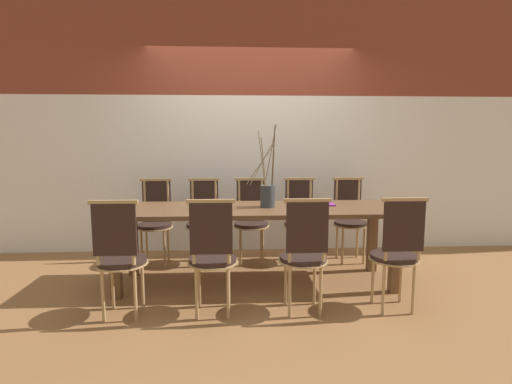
% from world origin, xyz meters
% --- Properties ---
extents(ground_plane, '(16.00, 16.00, 0.00)m').
position_xyz_m(ground_plane, '(0.00, 0.00, 0.00)').
color(ground_plane, olive).
extents(wall_rear, '(12.00, 0.06, 3.20)m').
position_xyz_m(wall_rear, '(0.00, 1.23, 1.60)').
color(wall_rear, white).
rests_on(wall_rear, ground_plane).
extents(dining_table, '(2.73, 0.83, 0.75)m').
position_xyz_m(dining_table, '(0.00, 0.00, 0.66)').
color(dining_table, brown).
rests_on(dining_table, ground_plane).
extents(chair_near_leftend, '(0.40, 0.40, 0.96)m').
position_xyz_m(chair_near_leftend, '(-1.10, -0.71, 0.51)').
color(chair_near_leftend, black).
rests_on(chair_near_leftend, ground_plane).
extents(chair_near_left, '(0.40, 0.40, 0.96)m').
position_xyz_m(chair_near_left, '(-0.38, -0.71, 0.51)').
color(chair_near_left, black).
rests_on(chair_near_left, ground_plane).
extents(chair_near_center, '(0.40, 0.40, 0.96)m').
position_xyz_m(chair_near_center, '(0.35, -0.71, 0.51)').
color(chair_near_center, black).
rests_on(chair_near_center, ground_plane).
extents(chair_near_right, '(0.40, 0.40, 0.96)m').
position_xyz_m(chair_near_right, '(1.10, -0.71, 0.51)').
color(chair_near_right, black).
rests_on(chair_near_right, ground_plane).
extents(chair_far_leftend, '(0.40, 0.40, 0.96)m').
position_xyz_m(chair_far_leftend, '(-1.10, 0.71, 0.51)').
color(chair_far_leftend, black).
rests_on(chair_far_leftend, ground_plane).
extents(chair_far_left, '(0.40, 0.40, 0.96)m').
position_xyz_m(chair_far_left, '(-0.56, 0.71, 0.51)').
color(chair_far_left, black).
rests_on(chair_far_left, ground_plane).
extents(chair_far_center, '(0.40, 0.40, 0.96)m').
position_xyz_m(chair_far_center, '(-0.02, 0.71, 0.51)').
color(chair_far_center, black).
rests_on(chair_far_center, ground_plane).
extents(chair_far_right, '(0.40, 0.40, 0.96)m').
position_xyz_m(chair_far_right, '(0.55, 0.71, 0.51)').
color(chair_far_right, black).
rests_on(chair_far_right, ground_plane).
extents(chair_far_rightend, '(0.40, 0.40, 0.96)m').
position_xyz_m(chair_far_rightend, '(1.13, 0.71, 0.51)').
color(chair_far_rightend, black).
rests_on(chair_far_rightend, ground_plane).
extents(vase_centerpiece, '(0.29, 0.30, 0.79)m').
position_xyz_m(vase_centerpiece, '(0.11, 0.02, 0.88)').
color(vase_centerpiece, '#33383D').
rests_on(vase_centerpiece, dining_table).
extents(book_stack, '(0.24, 0.19, 0.01)m').
position_xyz_m(book_stack, '(0.67, 0.11, 0.76)').
color(book_stack, '#842D8C').
rests_on(book_stack, dining_table).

